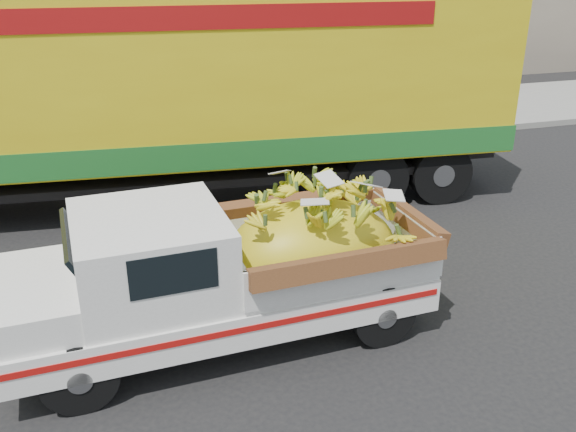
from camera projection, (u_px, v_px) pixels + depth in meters
name	position (u px, v px, depth m)	size (l,w,h in m)	color
ground	(163.00, 314.00, 8.19)	(100.00, 100.00, 0.00)	black
curb	(129.00, 160.00, 13.70)	(60.00, 0.25, 0.15)	gray
sidewalk	(123.00, 134.00, 15.55)	(60.00, 4.00, 0.14)	gray
pickup_truck	(251.00, 265.00, 7.48)	(4.94, 2.05, 1.70)	black
semi_trailer	(168.00, 85.00, 10.91)	(12.04, 3.58, 3.80)	black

